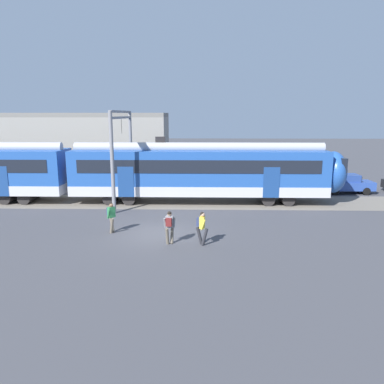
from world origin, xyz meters
TOP-DOWN VIEW (x-y plane):
  - ground_plane at (0.00, 0.00)m, footprint 160.00×160.00m
  - track_bed at (-8.88, 7.39)m, footprint 80.00×4.40m
  - pedestrian_green at (-2.51, 0.15)m, footprint 0.50×0.68m
  - pedestrian_grey at (0.77, -1.60)m, footprint 0.58×0.63m
  - pedestrian_yellow at (2.35, -1.67)m, footprint 0.62×0.59m
  - parked_car_blue at (14.12, 10.88)m, footprint 4.03×1.81m
  - catenary_gantry at (-3.30, 7.39)m, footprint 0.24×6.64m
  - background_building at (-11.87, 16.43)m, footprint 21.78×5.00m

SIDE VIEW (x-z plane):
  - ground_plane at x=0.00m, z-range 0.00..0.00m
  - track_bed at x=-8.88m, z-range 0.00..0.01m
  - parked_car_blue at x=14.12m, z-range 0.01..1.55m
  - pedestrian_green at x=-2.51m, z-range 0.16..1.82m
  - pedestrian_grey at x=0.77m, z-range 0.16..1.82m
  - pedestrian_yellow at x=2.35m, z-range 0.16..1.82m
  - background_building at x=-11.87m, z-range -1.39..7.81m
  - catenary_gantry at x=-3.30m, z-range 1.05..7.58m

